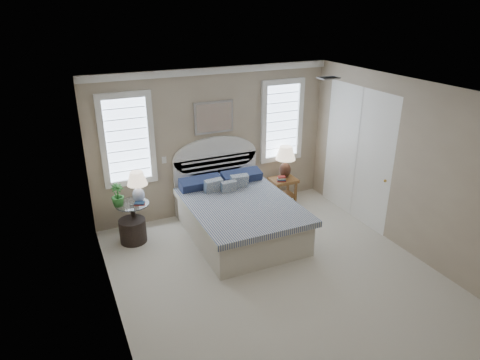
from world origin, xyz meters
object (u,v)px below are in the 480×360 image
at_px(bed, 237,213).
at_px(lamp_right, 286,158).
at_px(nightstand_right, 283,186).
at_px(floor_pot, 133,231).
at_px(lamp_left, 137,184).
at_px(side_table_left, 133,217).

relative_size(bed, lamp_right, 3.61).
xyz_separation_m(nightstand_right, floor_pot, (-3.01, -0.24, -0.18)).
bearing_deg(nightstand_right, lamp_left, -178.40).
bearing_deg(side_table_left, lamp_right, 3.58).
bearing_deg(floor_pot, nightstand_right, 4.52).
relative_size(bed, floor_pot, 5.16).
bearing_deg(nightstand_right, bed, -151.97).
relative_size(floor_pot, lamp_right, 0.70).
distance_m(side_table_left, lamp_right, 3.08).
height_order(bed, floor_pot, bed).
distance_m(nightstand_right, lamp_right, 0.54).
relative_size(bed, side_table_left, 3.61).
distance_m(side_table_left, lamp_left, 0.59).
distance_m(side_table_left, nightstand_right, 2.95).
bearing_deg(nightstand_right, lamp_right, 47.80).
height_order(nightstand_right, floor_pot, nightstand_right).
bearing_deg(lamp_left, floor_pot, -138.51).
bearing_deg(bed, lamp_left, 158.11).
height_order(side_table_left, lamp_left, lamp_left).
bearing_deg(lamp_right, nightstand_right, -132.20).
bearing_deg(floor_pot, lamp_right, 6.05).
xyz_separation_m(nightstand_right, lamp_right, (0.08, 0.09, 0.53)).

